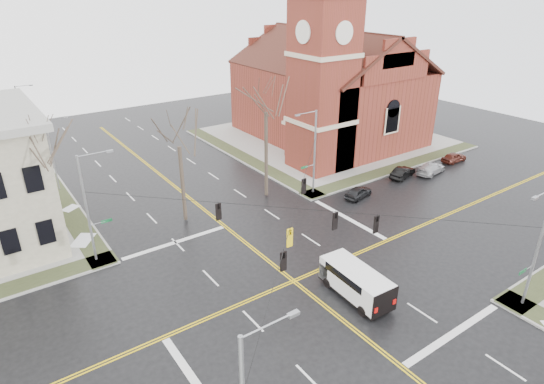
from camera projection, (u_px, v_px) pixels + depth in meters
ground at (294, 281)px, 34.61m from camera, size 120.00×120.00×0.00m
sidewalks at (294, 280)px, 34.58m from camera, size 80.00×80.00×0.17m
road_markings at (294, 281)px, 34.61m from camera, size 100.00×100.00×0.01m
church at (327, 81)px, 62.47m from camera, size 24.28×27.48×27.50m
signal_pole_ne at (313, 150)px, 47.02m from camera, size 2.75×0.22×9.00m
signal_pole_nw at (89, 206)px, 35.18m from camera, size 2.75×0.22×9.00m
signal_pole_se at (538, 245)px, 29.92m from camera, size 2.75×0.22×9.00m
span_wires at (295, 208)px, 32.03m from camera, size 23.02×23.02×0.03m
traffic_signals at (301, 222)px, 31.85m from camera, size 8.21×8.26×1.30m
streetlight_north_a at (53, 152)px, 47.99m from camera, size 2.30×0.20×8.00m
streetlight_north_b at (22, 112)px, 62.86m from camera, size 2.30×0.20×8.00m
cargo_van at (354, 279)px, 32.60m from camera, size 2.57×5.95×2.22m
parked_car_a at (358, 192)px, 47.92m from camera, size 3.81×2.17×1.22m
parked_car_b at (403, 172)px, 52.86m from camera, size 4.16×2.28×1.30m
parked_car_c at (431, 168)px, 54.02m from camera, size 4.85×2.64×1.33m
parked_car_d at (454, 157)px, 57.53m from camera, size 3.75×1.52×1.28m
tree_nw_far at (41, 153)px, 33.93m from camera, size 4.00×4.00×12.63m
tree_nw_near at (179, 142)px, 40.16m from camera, size 4.00×4.00×10.95m
tree_ne at (266, 106)px, 44.48m from camera, size 4.00×4.00×13.45m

